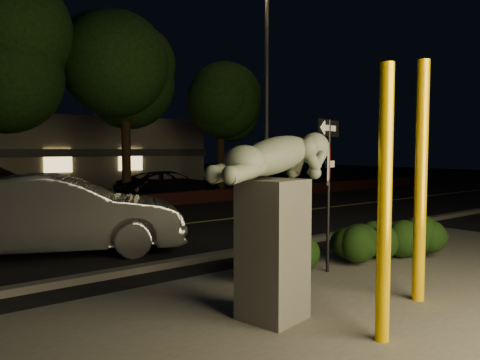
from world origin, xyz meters
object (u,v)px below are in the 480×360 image
object	(u,v)px
sculpture	(275,204)
streetlight	(264,72)
parked_car_dark	(170,186)
signpost	(329,165)
yellow_pole_right	(421,182)
silver_sedan	(60,215)
yellow_pole_left	(385,205)

from	to	relation	value
sculpture	streetlight	xyz separation A→B (m)	(9.87, 11.56, 4.11)
parked_car_dark	signpost	bearing A→B (deg)	164.20
streetlight	signpost	bearing A→B (deg)	-141.60
yellow_pole_right	sculpture	world-z (taller)	yellow_pole_right
signpost	streetlight	bearing A→B (deg)	34.50
signpost	streetlight	xyz separation A→B (m)	(7.60, 10.46, 3.68)
streetlight	silver_sedan	xyz separation A→B (m)	(-10.87, -6.05, -4.77)
sculpture	streetlight	distance (m)	15.74
yellow_pole_right	silver_sedan	xyz separation A→B (m)	(-3.11, 6.26, -0.89)
yellow_pole_right	signpost	bearing A→B (deg)	84.93
parked_car_dark	yellow_pole_left	bearing A→B (deg)	160.42
signpost	parked_car_dark	world-z (taller)	signpost
sculpture	streetlight	size ratio (longest dim) A/B	0.26
streetlight	silver_sedan	distance (m)	13.33
yellow_pole_left	silver_sedan	distance (m)	7.00
yellow_pole_left	streetlight	size ratio (longest dim) A/B	0.33
sculpture	silver_sedan	xyz separation A→B (m)	(-1.00, 5.51, -0.66)
sculpture	parked_car_dark	bearing A→B (deg)	54.31
sculpture	signpost	bearing A→B (deg)	14.36
streetlight	silver_sedan	bearing A→B (deg)	-166.50
silver_sedan	yellow_pole_left	bearing A→B (deg)	-144.63
streetlight	parked_car_dark	xyz separation A→B (m)	(-3.90, 1.68, -4.98)
yellow_pole_right	parked_car_dark	bearing A→B (deg)	74.58
signpost	parked_car_dark	bearing A→B (deg)	53.57
sculpture	silver_sedan	bearing A→B (deg)	88.90
streetlight	silver_sedan	size ratio (longest dim) A/B	1.86
yellow_pole_left	streetlight	xyz separation A→B (m)	(9.40, 12.85, 4.03)
signpost	sculpture	distance (m)	2.56
yellow_pole_left	yellow_pole_right	xyz separation A→B (m)	(1.63, 0.54, 0.15)
yellow_pole_left	parked_car_dark	bearing A→B (deg)	69.29
yellow_pole_left	sculpture	world-z (taller)	yellow_pole_left
sculpture	yellow_pole_left	bearing A→B (deg)	-81.42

